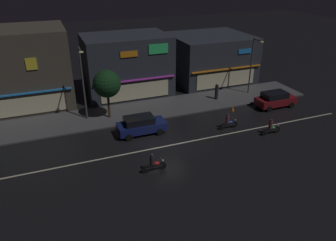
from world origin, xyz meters
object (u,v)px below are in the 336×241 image
at_px(streetlamp_east, 253,61).
at_px(parked_car_near_kerb, 141,125).
at_px(parked_car_trailing, 275,99).
at_px(motorcycle_following, 228,122).
at_px(pedestrian_on_sidewalk, 217,92).
at_px(motorcycle_lead, 271,128).
at_px(traffic_cone, 233,108).
at_px(motorcycle_opposite_lane, 153,164).
at_px(streetlamp_mid, 83,78).

xyz_separation_m(streetlamp_east, parked_car_near_kerb, (-14.66, -4.74, -3.08)).
distance_m(parked_car_trailing, motorcycle_following, 7.77).
height_order(pedestrian_on_sidewalk, parked_car_near_kerb, pedestrian_on_sidewalk).
bearing_deg(motorcycle_lead, traffic_cone, -89.33).
xyz_separation_m(motorcycle_lead, motorcycle_opposite_lane, (-11.62, -1.61, 0.00)).
distance_m(streetlamp_east, parked_car_near_kerb, 15.71).
height_order(streetlamp_mid, traffic_cone, streetlamp_mid).
relative_size(motorcycle_lead, motorcycle_following, 1.00).
relative_size(streetlamp_mid, motorcycle_lead, 3.70).
xyz_separation_m(parked_car_trailing, motorcycle_opposite_lane, (-15.94, -6.58, -0.24)).
bearing_deg(motorcycle_opposite_lane, pedestrian_on_sidewalk, -131.88).
bearing_deg(motorcycle_lead, motorcycle_opposite_lane, 4.44).
xyz_separation_m(motorcycle_lead, traffic_cone, (-0.41, 5.68, -0.36)).
relative_size(streetlamp_east, motorcycle_opposite_lane, 3.35).
relative_size(parked_car_trailing, motorcycle_following, 2.26).
bearing_deg(streetlamp_east, streetlamp_mid, -179.19).
relative_size(pedestrian_on_sidewalk, parked_car_near_kerb, 0.43).
distance_m(pedestrian_on_sidewalk, parked_car_near_kerb, 11.16).
bearing_deg(motorcycle_lead, motorcycle_following, -41.45).
bearing_deg(parked_car_trailing, pedestrian_on_sidewalk, -38.89).
bearing_deg(parked_car_near_kerb, motorcycle_opposite_lane, -98.43).
bearing_deg(motorcycle_opposite_lane, streetlamp_east, -140.94).
distance_m(streetlamp_east, motorcycle_opposite_lane, 19.15).
bearing_deg(motorcycle_opposite_lane, traffic_cone, -142.39).
xyz_separation_m(streetlamp_mid, streetlamp_east, (18.74, 0.27, -0.34)).
bearing_deg(parked_car_near_kerb, motorcycle_following, -14.45).
bearing_deg(streetlamp_mid, pedestrian_on_sidewalk, 0.41).
xyz_separation_m(streetlamp_mid, motorcycle_opposite_lane, (3.20, -10.42, -3.66)).
height_order(pedestrian_on_sidewalk, motorcycle_lead, pedestrian_on_sidewalk).
xyz_separation_m(parked_car_near_kerb, parked_car_trailing, (15.06, 0.64, 0.00)).
bearing_deg(motorcycle_lead, pedestrian_on_sidewalk, -89.85).
xyz_separation_m(pedestrian_on_sidewalk, motorcycle_following, (-2.42, -6.58, -0.36)).
distance_m(streetlamp_mid, motorcycle_following, 13.98).
bearing_deg(pedestrian_on_sidewalk, parked_car_near_kerb, -150.78).
height_order(parked_car_trailing, traffic_cone, parked_car_trailing).
bearing_deg(streetlamp_east, pedestrian_on_sidewalk, -177.90).
bearing_deg(pedestrian_on_sidewalk, traffic_cone, -82.29).
bearing_deg(motorcycle_following, pedestrian_on_sidewalk, 63.52).
bearing_deg(traffic_cone, motorcycle_lead, -85.86).
xyz_separation_m(motorcycle_following, traffic_cone, (2.57, 3.35, -0.36)).
bearing_deg(motorcycle_lead, parked_car_near_kerb, -25.42).
relative_size(streetlamp_east, parked_car_trailing, 1.48).
height_order(motorcycle_following, traffic_cone, motorcycle_following).
bearing_deg(parked_car_trailing, motorcycle_lead, 48.95).
xyz_separation_m(parked_car_trailing, traffic_cone, (-4.73, 0.72, -0.59)).
bearing_deg(motorcycle_lead, streetlamp_mid, -34.17).
relative_size(pedestrian_on_sidewalk, traffic_cone, 3.35).
height_order(streetlamp_mid, streetlamp_east, streetlamp_mid).
relative_size(streetlamp_mid, parked_car_near_kerb, 1.63).
bearing_deg(parked_car_trailing, motorcycle_opposite_lane, 22.42).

